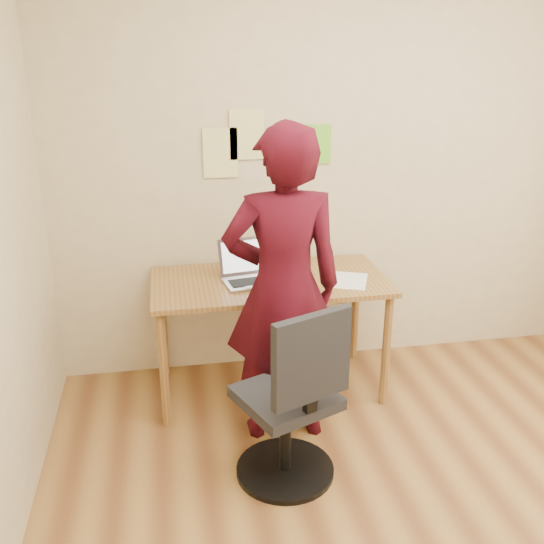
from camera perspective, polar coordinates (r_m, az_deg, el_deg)
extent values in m
cube|color=brown|center=(3.02, 14.09, -23.49)|extent=(3.50, 3.50, 0.04)
cube|color=beige|center=(3.92, 5.35, 10.15)|extent=(3.50, 0.04, 2.70)
cube|color=olive|center=(3.62, -0.25, -0.92)|extent=(1.40, 0.70, 0.03)
cylinder|color=olive|center=(3.46, -10.14, -9.12)|extent=(0.05, 0.05, 0.71)
cylinder|color=olive|center=(3.68, 10.70, -7.31)|extent=(0.05, 0.05, 0.71)
cylinder|color=olive|center=(4.00, -10.25, -4.90)|extent=(0.05, 0.05, 0.71)
cylinder|color=olive|center=(4.18, 7.85, -3.57)|extent=(0.05, 0.05, 0.71)
cube|color=#B3B3BA|center=(3.56, -1.86, -0.95)|extent=(0.36, 0.27, 0.01)
cube|color=black|center=(3.55, -1.86, -0.82)|extent=(0.28, 0.16, 0.00)
cube|color=#B3B3BA|center=(3.64, -2.55, 1.53)|extent=(0.33, 0.12, 0.22)
cube|color=white|center=(3.64, -2.55, 1.53)|extent=(0.29, 0.09, 0.18)
cube|color=white|center=(3.63, 7.35, -0.80)|extent=(0.28, 0.33, 0.00)
cube|color=black|center=(3.45, 2.79, -1.71)|extent=(0.12, 0.14, 0.01)
cube|color=#3F4C59|center=(3.45, 2.79, -1.64)|extent=(0.10, 0.11, 0.00)
cube|color=#E9E48B|center=(3.74, -4.88, 11.10)|extent=(0.21, 0.00, 0.30)
cube|color=#E9E48B|center=(3.75, -2.37, 12.80)|extent=(0.21, 0.00, 0.30)
cube|color=#6ECF2E|center=(3.84, 4.24, 11.90)|extent=(0.18, 0.00, 0.24)
cube|color=black|center=(3.01, 1.30, -11.72)|extent=(0.55, 0.55, 0.06)
cube|color=black|center=(2.72, 3.76, -8.12)|extent=(0.39, 0.20, 0.42)
cube|color=black|center=(2.83, 3.60, -11.92)|extent=(0.07, 0.06, 0.12)
cylinder|color=black|center=(3.14, 1.27, -15.27)|extent=(0.06, 0.06, 0.42)
cylinder|color=black|center=(3.26, 1.24, -18.08)|extent=(0.50, 0.50, 0.03)
imported|color=#380711|center=(3.16, 1.05, -1.55)|extent=(0.64, 0.43, 1.73)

